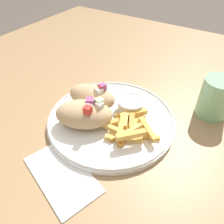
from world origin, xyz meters
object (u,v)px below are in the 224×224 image
Objects in this scene: pita_sandwich_far at (92,96)px; water_glass at (215,99)px; plate at (112,119)px; pita_sandwich_near at (84,114)px; sauce_ramekin at (131,104)px; fries_pile at (128,126)px.

water_glass is at bearing 20.08° from pita_sandwich_far.
water_glass is (0.27, 0.15, 0.00)m from pita_sandwich_far.
plate is 0.26m from water_glass.
pita_sandwich_near reaches higher than pita_sandwich_far.
pita_sandwich_far is 1.93× the size of sauce_ramekin.
water_glass is (0.24, 0.22, 0.00)m from pita_sandwich_near.
sauce_ramekin is (0.02, 0.05, 0.02)m from plate.
water_glass is (0.20, 0.17, 0.04)m from plate.
water_glass is at bearing 39.95° from plate.
pita_sandwich_far is (-0.03, 0.07, -0.00)m from pita_sandwich_near.
pita_sandwich_near is 0.07m from pita_sandwich_far.
fries_pile is (0.12, -0.03, -0.02)m from pita_sandwich_far.
pita_sandwich_near reaches higher than sauce_ramekin.
fries_pile is (0.05, -0.01, 0.02)m from plate.
water_glass is at bearing 32.91° from sauce_ramekin.
pita_sandwich_far reaches higher than plate.
fries_pile is 0.23m from water_glass.
plate is 4.52× the size of sauce_ramekin.
pita_sandwich_far is at bearing 84.23° from pita_sandwich_near.
plate is at bearing -113.23° from sauce_ramekin.
fries_pile reaches higher than plate.
water_glass reaches higher than sauce_ramekin.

